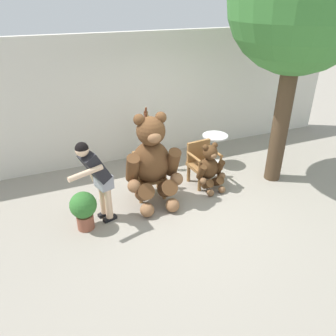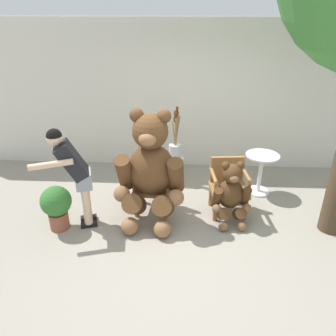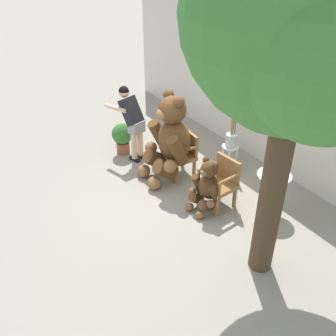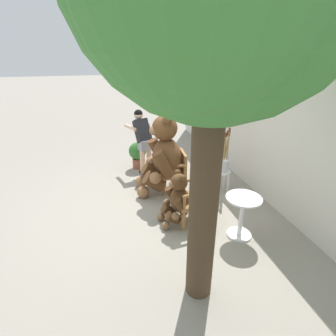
# 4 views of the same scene
# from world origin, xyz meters

# --- Properties ---
(ground_plane) EXTENTS (60.00, 60.00, 0.00)m
(ground_plane) POSITION_xyz_m (0.00, 0.00, 0.00)
(ground_plane) COLOR gray
(back_wall) EXTENTS (10.00, 0.16, 2.80)m
(back_wall) POSITION_xyz_m (0.00, 2.40, 1.40)
(back_wall) COLOR silver
(back_wall) RESTS_ON ground
(wooden_chair_left) EXTENTS (0.60, 0.56, 0.86)m
(wooden_chair_left) POSITION_xyz_m (-0.58, 0.66, 0.46)
(wooden_chair_left) COLOR olive
(wooden_chair_left) RESTS_ON ground
(wooden_chair_right) EXTENTS (0.61, 0.57, 0.86)m
(wooden_chair_right) POSITION_xyz_m (0.58, 0.66, 0.46)
(wooden_chair_right) COLOR olive
(wooden_chair_right) RESTS_ON ground
(teddy_bear_large) EXTENTS (1.03, 1.00, 1.71)m
(teddy_bear_large) POSITION_xyz_m (-0.59, 0.39, 0.84)
(teddy_bear_large) COLOR brown
(teddy_bear_large) RESTS_ON ground
(teddy_bear_small) EXTENTS (0.59, 0.57, 0.97)m
(teddy_bear_small) POSITION_xyz_m (0.59, 0.37, 0.47)
(teddy_bear_small) COLOR #4C3019
(teddy_bear_small) RESTS_ON ground
(person_visitor) EXTENTS (0.74, 0.63, 1.53)m
(person_visitor) POSITION_xyz_m (-1.64, 0.15, 0.91)
(person_visitor) COLOR black
(person_visitor) RESTS_ON ground
(white_stool) EXTENTS (0.34, 0.34, 0.46)m
(white_stool) POSITION_xyz_m (-0.28, 1.63, 0.36)
(white_stool) COLOR white
(white_stool) RESTS_ON ground
(brush_bucket) EXTENTS (0.22, 0.22, 0.95)m
(brush_bucket) POSITION_xyz_m (-0.28, 1.63, 0.68)
(brush_bucket) COLOR silver
(brush_bucket) RESTS_ON white_stool
(round_side_table) EXTENTS (0.56, 0.56, 0.72)m
(round_side_table) POSITION_xyz_m (1.20, 1.26, 0.45)
(round_side_table) COLOR white
(round_side_table) RESTS_ON ground
(potted_plant) EXTENTS (0.44, 0.44, 0.68)m
(potted_plant) POSITION_xyz_m (-1.92, 0.05, 0.40)
(potted_plant) COLOR brown
(potted_plant) RESTS_ON ground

